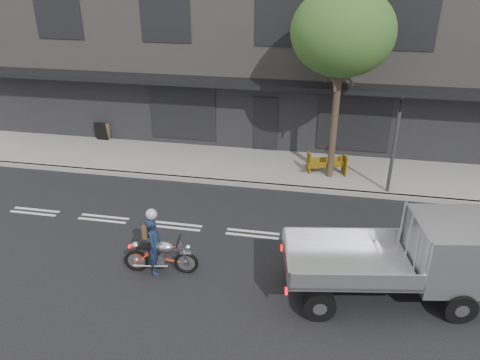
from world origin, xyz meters
The scene contains 11 objects.
ground centered at (0.00, 0.00, 0.00)m, with size 80.00×80.00×0.00m, color black.
sidewalk centered at (0.00, 4.70, 0.07)m, with size 32.00×3.20×0.15m, color gray.
kerb centered at (0.00, 3.10, 0.07)m, with size 32.00×0.20×0.15m, color gray.
building_main centered at (0.00, 11.30, 4.00)m, with size 26.00×10.00×8.00m, color slate.
street_tree centered at (2.20, 4.20, 5.28)m, with size 3.40×3.40×6.74m.
traffic_light_pole centered at (4.20, 3.35, 1.65)m, with size 0.12×0.12×3.50m.
motorcycle centered at (-2.07, -2.24, 0.52)m, with size 1.97×0.57×1.02m.
rider centered at (-2.22, -2.24, 0.80)m, with size 0.59×0.38×1.61m, color #15233B.
flatbed_ute centered at (4.59, -1.97, 1.25)m, with size 4.98×2.64×2.19m.
construction_barrier centered at (2.06, 4.23, 0.54)m, with size 1.41×0.56×0.79m, color #DFA20B, non-canonical shape.
sandwich_board centered at (-7.68, 6.00, 0.57)m, with size 0.54×0.36×0.85m, color black, non-canonical shape.
Camera 1 is at (1.82, -11.76, 7.66)m, focal length 35.00 mm.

